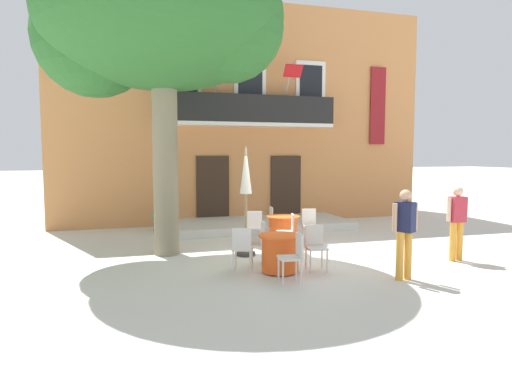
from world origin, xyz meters
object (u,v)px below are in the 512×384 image
(cafe_chair_middle_1, at_px, (254,225))
(cafe_chair_middle_3, at_px, (310,223))
(cafe_chair_near_tree_3, at_px, (294,254))
(plane_tree, at_px, (159,22))
(cafe_umbrella, at_px, (246,184))
(ground_planter_left, at_px, (158,221))
(cafe_chair_middle_2, at_px, (288,230))
(pedestrian_mid_plaza, at_px, (457,219))
(cafe_chair_near_tree_2, at_px, (242,246))
(pedestrian_near_entrance, at_px, (405,229))
(cafe_table_near_tree, at_px, (280,253))
(cafe_chair_near_tree_0, at_px, (315,244))
(cafe_chair_middle_0, at_px, (275,221))
(cafe_chair_near_tree_1, at_px, (268,239))
(cafe_table_middle, at_px, (283,230))

(cafe_chair_middle_1, distance_m, cafe_chair_middle_3, 1.50)
(cafe_chair_near_tree_3, bearing_deg, plane_tree, 124.64)
(cafe_umbrella, xyz_separation_m, ground_planter_left, (-1.75, 3.83, -1.33))
(plane_tree, xyz_separation_m, cafe_chair_middle_2, (2.95, -0.55, -4.81))
(pedestrian_mid_plaza, bearing_deg, cafe_chair_near_tree_2, 175.59)
(pedestrian_near_entrance, bearing_deg, cafe_table_near_tree, 151.09)
(cafe_chair_near_tree_0, bearing_deg, cafe_chair_middle_0, 85.90)
(cafe_chair_near_tree_0, xyz_separation_m, cafe_chair_middle_2, (0.08, 1.78, 0.00))
(cafe_chair_near_tree_3, xyz_separation_m, ground_planter_left, (-2.03, 6.20, -0.19))
(cafe_chair_near_tree_2, bearing_deg, pedestrian_near_entrance, -25.70)
(cafe_chair_near_tree_2, distance_m, cafe_chair_middle_3, 3.36)
(cafe_chair_near_tree_2, relative_size, pedestrian_near_entrance, 0.53)
(cafe_chair_near_tree_0, xyz_separation_m, cafe_umbrella, (-1.03, 1.64, 1.14))
(cafe_chair_middle_2, bearing_deg, cafe_chair_near_tree_0, -92.43)
(cafe_chair_near_tree_0, xyz_separation_m, pedestrian_near_entrance, (1.31, -1.12, 0.44))
(cafe_chair_near_tree_0, xyz_separation_m, cafe_chair_near_tree_1, (-0.76, 0.77, 0.00))
(cafe_chair_near_tree_1, bearing_deg, cafe_chair_middle_2, 50.29)
(plane_tree, relative_size, cafe_chair_middle_2, 7.84)
(cafe_table_near_tree, xyz_separation_m, pedestrian_mid_plaza, (4.07, -0.17, 0.54))
(cafe_table_near_tree, bearing_deg, cafe_chair_near_tree_0, -1.56)
(plane_tree, bearing_deg, cafe_chair_near_tree_1, -36.49)
(cafe_chair_near_tree_3, distance_m, pedestrian_near_entrance, 2.14)
(cafe_table_near_tree, height_order, cafe_chair_middle_1, cafe_chair_middle_1)
(cafe_chair_near_tree_3, bearing_deg, cafe_umbrella, 96.65)
(cafe_chair_near_tree_3, relative_size, pedestrian_mid_plaza, 0.55)
(cafe_chair_middle_0, distance_m, cafe_chair_middle_2, 1.50)
(cafe_chair_near_tree_3, relative_size, cafe_chair_middle_3, 1.00)
(plane_tree, height_order, cafe_chair_middle_1, plane_tree)
(cafe_chair_near_tree_1, distance_m, pedestrian_mid_plaza, 4.20)
(cafe_table_near_tree, relative_size, cafe_umbrella, 0.34)
(cafe_table_near_tree, bearing_deg, pedestrian_near_entrance, -28.91)
(cafe_table_near_tree, bearing_deg, ground_planter_left, 110.37)
(cafe_chair_middle_0, xyz_separation_m, cafe_chair_middle_1, (-0.77, -0.64, 0.00))
(cafe_chair_near_tree_2, bearing_deg, cafe_table_near_tree, -15.64)
(cafe_chair_near_tree_2, bearing_deg, cafe_chair_near_tree_0, -8.60)
(plane_tree, relative_size, pedestrian_near_entrance, 4.19)
(cafe_chair_near_tree_0, height_order, cafe_chair_middle_0, same)
(cafe_chair_near_tree_0, xyz_separation_m, cafe_chair_near_tree_3, (-0.75, -0.73, 0.00))
(cafe_chair_middle_0, relative_size, cafe_chair_middle_3, 1.00)
(cafe_chair_near_tree_0, bearing_deg, cafe_chair_middle_2, 87.57)
(cafe_chair_near_tree_1, xyz_separation_m, pedestrian_near_entrance, (2.07, -1.89, 0.44))
(cafe_chair_middle_2, bearing_deg, cafe_chair_middle_3, 40.13)
(cafe_chair_near_tree_3, distance_m, cafe_chair_middle_3, 3.69)
(pedestrian_mid_plaza, bearing_deg, cafe_umbrella, 157.65)
(cafe_chair_near_tree_2, relative_size, pedestrian_mid_plaza, 0.55)
(cafe_table_middle, distance_m, pedestrian_near_entrance, 3.85)
(cafe_umbrella, distance_m, pedestrian_near_entrance, 3.68)
(cafe_chair_middle_2, bearing_deg, ground_planter_left, 127.74)
(cafe_chair_near_tree_0, xyz_separation_m, cafe_chair_middle_0, (0.24, 3.28, 0.00))
(cafe_table_middle, bearing_deg, cafe_chair_middle_0, 88.06)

